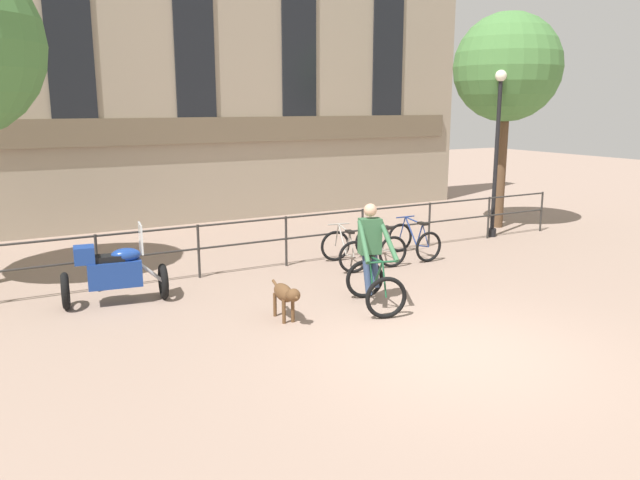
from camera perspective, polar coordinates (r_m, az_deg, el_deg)
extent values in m
plane|color=gray|center=(8.89, 12.04, -9.76)|extent=(60.00, 60.00, 0.00)
cylinder|color=#2D2B28|center=(11.81, -19.70, -2.01)|extent=(0.05, 0.05, 1.05)
cylinder|color=#2D2B28|center=(12.23, -11.03, -1.03)|extent=(0.05, 0.05, 1.05)
cylinder|color=#2D2B28|center=(12.91, -3.11, -0.11)|extent=(0.05, 0.05, 1.05)
cylinder|color=#2D2B28|center=(13.82, 3.89, 0.70)|extent=(0.05, 0.05, 1.05)
cylinder|color=#2D2B28|center=(14.90, 9.96, 1.40)|extent=(0.05, 0.05, 1.05)
cylinder|color=#2D2B28|center=(16.13, 15.15, 1.98)|extent=(0.05, 0.05, 1.05)
cylinder|color=#2D2B28|center=(17.48, 19.58, 2.46)|extent=(0.05, 0.05, 1.05)
cylinder|color=#2D2B28|center=(12.82, -3.14, 2.05)|extent=(15.00, 0.04, 0.04)
cylinder|color=#2D2B28|center=(12.90, -3.12, 0.11)|extent=(15.00, 0.04, 0.04)
cube|color=gray|center=(18.11, -11.80, 18.00)|extent=(18.00, 0.60, 10.34)
cube|color=brown|center=(17.68, -11.07, 9.82)|extent=(17.10, 0.12, 0.70)
cube|color=black|center=(17.15, -22.22, 19.46)|extent=(1.10, 0.06, 5.79)
cube|color=black|center=(17.85, -11.54, 19.77)|extent=(1.10, 0.06, 5.79)
cube|color=black|center=(19.06, -1.94, 19.51)|extent=(1.10, 0.06, 5.79)
cube|color=black|center=(20.69, 6.29, 18.87)|extent=(1.10, 0.06, 5.79)
torus|color=black|center=(9.83, 6.06, -5.27)|extent=(0.67, 0.25, 0.68)
torus|color=black|center=(10.83, 4.11, -3.58)|extent=(0.67, 0.25, 0.68)
cylinder|color=#194C2D|center=(10.15, 5.28, -3.29)|extent=(0.17, 0.48, 0.60)
cylinder|color=#194C2D|center=(10.46, 4.69, -3.00)|extent=(0.10, 0.23, 0.52)
cylinder|color=#194C2D|center=(10.18, 5.13, -1.76)|extent=(0.21, 0.65, 0.10)
cylinder|color=#194C2D|center=(10.64, 4.47, -4.02)|extent=(0.15, 0.43, 0.08)
cylinder|color=#194C2D|center=(10.66, 4.33, -2.56)|extent=(0.09, 0.26, 0.47)
cylinder|color=#194C2D|center=(9.85, 5.91, -3.64)|extent=(0.09, 0.22, 0.54)
cylinder|color=#194C2D|center=(9.87, 5.75, -2.02)|extent=(0.47, 0.16, 0.03)
cube|color=black|center=(10.49, 4.55, -1.41)|extent=(0.18, 0.26, 0.05)
cube|color=#33603D|center=(10.41, 4.58, 0.36)|extent=(0.41, 0.31, 0.60)
sphere|color=tan|center=(10.33, 4.62, 2.74)|extent=(0.22, 0.22, 0.22)
cylinder|color=#33603D|center=(10.04, 4.03, -0.16)|extent=(0.33, 0.70, 0.60)
cylinder|color=#33603D|center=(10.18, 6.28, -0.03)|extent=(0.21, 0.72, 0.60)
cylinder|color=navy|center=(10.45, 4.33, -3.16)|extent=(0.16, 0.32, 0.69)
cylinder|color=navy|center=(10.48, 5.06, -2.79)|extent=(0.21, 0.32, 0.58)
ellipsoid|color=brown|center=(9.74, -3.35, -4.82)|extent=(0.26, 0.60, 0.27)
cylinder|color=brown|center=(9.53, -2.82, -5.09)|extent=(0.16, 0.15, 0.16)
sphere|color=brown|center=(9.36, -2.42, -5.06)|extent=(0.20, 0.20, 0.20)
cone|color=brown|center=(9.29, -2.19, -5.29)|extent=(0.12, 0.13, 0.11)
cylinder|color=brown|center=(10.04, -4.12, -3.99)|extent=(0.06, 0.19, 0.10)
cylinder|color=brown|center=(9.62, -3.32, -6.56)|extent=(0.06, 0.06, 0.38)
cylinder|color=brown|center=(9.68, -2.51, -6.44)|extent=(0.06, 0.06, 0.38)
cylinder|color=brown|center=(9.96, -4.14, -5.92)|extent=(0.06, 0.06, 0.38)
cylinder|color=brown|center=(10.01, -3.36, -5.81)|extent=(0.06, 0.06, 0.38)
torus|color=black|center=(11.10, -14.13, -3.69)|extent=(0.20, 0.63, 0.62)
torus|color=black|center=(11.04, -22.25, -4.34)|extent=(0.20, 0.63, 0.62)
cube|color=navy|center=(10.99, -18.25, -2.92)|extent=(0.91, 0.51, 0.44)
ellipsoid|color=navy|center=(10.92, -17.34, -1.32)|extent=(0.52, 0.38, 0.24)
cube|color=black|center=(10.92, -18.91, -1.60)|extent=(0.60, 0.37, 0.10)
cylinder|color=#B2B2B7|center=(11.03, -15.20, -2.85)|extent=(0.44, 0.12, 0.41)
cube|color=silver|center=(10.88, -16.08, 0.17)|extent=(0.09, 0.44, 0.50)
cube|color=navy|center=(10.89, -20.76, -1.28)|extent=(0.37, 0.40, 0.28)
torus|color=black|center=(13.35, 1.41, -0.54)|extent=(0.66, 0.17, 0.66)
torus|color=black|center=(12.40, 3.13, -1.56)|extent=(0.66, 0.17, 0.66)
cylinder|color=#9E998E|center=(12.93, 2.06, 0.08)|extent=(0.11, 0.46, 0.58)
cylinder|color=#9E998E|center=(12.65, 2.58, -0.36)|extent=(0.07, 0.22, 0.51)
cylinder|color=#9E998E|center=(12.79, 2.22, 1.07)|extent=(0.14, 0.63, 0.10)
cylinder|color=#9E998E|center=(12.60, 2.76, -1.45)|extent=(0.10, 0.42, 0.07)
cylinder|color=#9E998E|center=(12.45, 2.94, -0.44)|extent=(0.06, 0.25, 0.46)
cylinder|color=#9E998E|center=(13.21, 1.56, 0.45)|extent=(0.06, 0.21, 0.52)
cylinder|color=#9E998E|center=(13.07, 1.71, 1.47)|extent=(0.48, 0.11, 0.03)
cube|color=black|center=(12.51, 2.75, 0.75)|extent=(0.16, 0.26, 0.05)
torus|color=black|center=(13.80, 4.45, -0.15)|extent=(0.66, 0.12, 0.66)
torus|color=black|center=(12.91, 6.66, -1.07)|extent=(0.66, 0.12, 0.66)
cylinder|color=#9E998E|center=(13.40, 5.30, 0.47)|extent=(0.07, 0.47, 0.58)
cylinder|color=#9E998E|center=(13.14, 5.96, 0.07)|extent=(0.05, 0.22, 0.51)
cylinder|color=#9E998E|center=(13.27, 5.52, 1.44)|extent=(0.09, 0.63, 0.10)
cylinder|color=#9E998E|center=(13.09, 6.19, -0.98)|extent=(0.06, 0.42, 0.07)
cylinder|color=#9E998E|center=(12.95, 6.42, -0.01)|extent=(0.05, 0.25, 0.46)
cylinder|color=#9E998E|center=(13.66, 4.66, 0.82)|extent=(0.04, 0.21, 0.52)
cylinder|color=#9E998E|center=(13.53, 4.87, 1.80)|extent=(0.48, 0.07, 0.03)
cube|color=black|center=(13.00, 6.19, 1.14)|extent=(0.14, 0.25, 0.05)
torus|color=black|center=(14.28, 7.31, 0.21)|extent=(0.66, 0.07, 0.66)
torus|color=black|center=(13.46, 9.89, -0.62)|extent=(0.66, 0.07, 0.66)
cylinder|color=navy|center=(13.91, 8.31, 0.83)|extent=(0.04, 0.47, 0.58)
cylinder|color=navy|center=(13.67, 9.09, 0.46)|extent=(0.04, 0.22, 0.51)
cylinder|color=navy|center=(13.79, 8.58, 1.77)|extent=(0.04, 0.63, 0.10)
cylinder|color=navy|center=(13.63, 9.35, -0.55)|extent=(0.03, 0.42, 0.07)
cylinder|color=navy|center=(13.50, 9.63, 0.40)|extent=(0.03, 0.25, 0.46)
cylinder|color=navy|center=(14.15, 7.56, 1.15)|extent=(0.03, 0.21, 0.52)
cylinder|color=navy|center=(14.03, 7.82, 2.11)|extent=(0.48, 0.04, 0.03)
cube|color=black|center=(13.54, 9.37, 1.49)|extent=(0.12, 0.24, 0.05)
cylinder|color=black|center=(16.47, 15.42, 0.66)|extent=(0.22, 0.22, 0.20)
cylinder|color=black|center=(16.22, 15.79, 7.01)|extent=(0.10, 0.10, 3.86)
sphere|color=silver|center=(16.18, 16.22, 14.23)|extent=(0.28, 0.28, 0.28)
cylinder|color=brown|center=(17.58, 16.25, 6.72)|extent=(0.26, 0.26, 3.47)
sphere|color=#477A3D|center=(17.54, 16.76, 14.89)|extent=(2.80, 2.80, 2.80)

